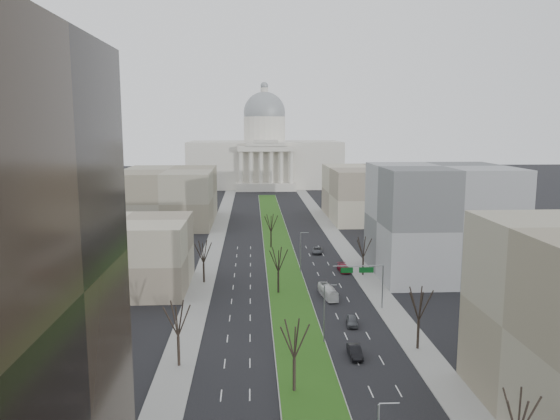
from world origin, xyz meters
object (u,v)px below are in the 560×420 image
object	(u,v)px
car_black	(355,352)
box_van	(328,292)
car_grey_far	(317,250)
car_red	(344,268)
car_grey_near	(352,321)

from	to	relation	value
car_black	box_van	world-z (taller)	box_van
car_grey_far	box_van	bearing A→B (deg)	-84.24
car_red	box_van	size ratio (longest dim) A/B	0.69
car_grey_near	car_black	distance (m)	12.43
car_red	car_grey_far	bearing A→B (deg)	98.43
car_black	car_red	size ratio (longest dim) A/B	0.87
car_black	box_van	distance (m)	26.96
car_grey_near	car_red	bearing A→B (deg)	89.16
car_grey_near	box_van	world-z (taller)	box_van
car_red	box_van	xyz separation A→B (m)	(-6.14, -18.46, 0.32)
car_black	car_red	world-z (taller)	car_red
car_grey_far	box_van	size ratio (longest dim) A/B	0.67
car_grey_near	car_black	world-z (taller)	car_black
box_van	car_grey_near	bearing A→B (deg)	-90.29
car_black	box_van	bearing A→B (deg)	90.51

